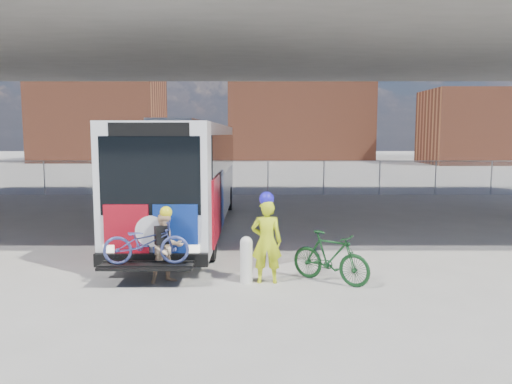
{
  "coord_description": "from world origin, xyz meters",
  "views": [
    {
      "loc": [
        0.34,
        -14.63,
        3.26
      ],
      "look_at": [
        0.35,
        -0.42,
        1.6
      ],
      "focal_mm": 35.0,
      "sensor_mm": 36.0,
      "label": 1
    }
  ],
  "objects_px": {
    "bollard": "(246,258)",
    "cyclist_hivis": "(267,239)",
    "bike_parked": "(330,257)",
    "bus": "(187,168)",
    "cyclist_tan": "(167,247)"
  },
  "relations": [
    {
      "from": "bike_parked",
      "to": "cyclist_hivis",
      "type": "bearing_deg",
      "value": 126.8
    },
    {
      "from": "bike_parked",
      "to": "cyclist_tan",
      "type": "bearing_deg",
      "value": 126.87
    },
    {
      "from": "bus",
      "to": "bike_parked",
      "type": "bearing_deg",
      "value": -57.77
    },
    {
      "from": "bollard",
      "to": "cyclist_hivis",
      "type": "xyz_separation_m",
      "value": [
        0.44,
        0.0,
        0.42
      ]
    },
    {
      "from": "bollard",
      "to": "bike_parked",
      "type": "xyz_separation_m",
      "value": [
        1.85,
        0.0,
        0.01
      ]
    },
    {
      "from": "cyclist_hivis",
      "to": "bus",
      "type": "bearing_deg",
      "value": -66.2
    },
    {
      "from": "bus",
      "to": "bollard",
      "type": "bearing_deg",
      "value": -71.33
    },
    {
      "from": "cyclist_hivis",
      "to": "bike_parked",
      "type": "distance_m",
      "value": 1.46
    },
    {
      "from": "cyclist_hivis",
      "to": "cyclist_tan",
      "type": "distance_m",
      "value": 2.19
    },
    {
      "from": "cyclist_hivis",
      "to": "bike_parked",
      "type": "relative_size",
      "value": 1.07
    },
    {
      "from": "cyclist_hivis",
      "to": "cyclist_tan",
      "type": "bearing_deg",
      "value": 1.71
    },
    {
      "from": "bollard",
      "to": "cyclist_tan",
      "type": "height_order",
      "value": "cyclist_tan"
    },
    {
      "from": "cyclist_hivis",
      "to": "cyclist_tan",
      "type": "height_order",
      "value": "cyclist_hivis"
    },
    {
      "from": "cyclist_hivis",
      "to": "bike_parked",
      "type": "bearing_deg",
      "value": -178.41
    },
    {
      "from": "bus",
      "to": "cyclist_tan",
      "type": "height_order",
      "value": "bus"
    }
  ]
}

